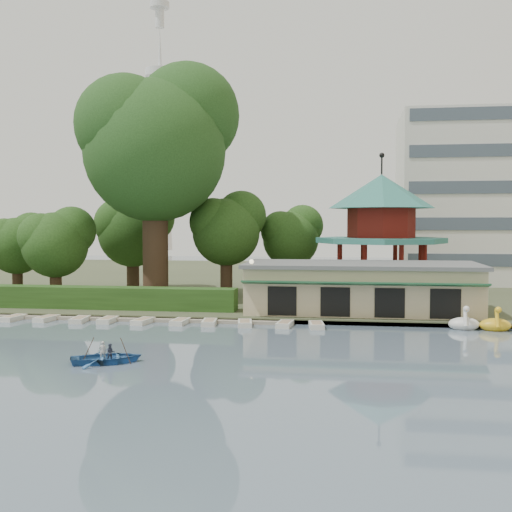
% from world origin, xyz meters
% --- Properties ---
extents(ground_plane, '(220.00, 220.00, 0.00)m').
position_xyz_m(ground_plane, '(0.00, 0.00, 0.00)').
color(ground_plane, slate).
rests_on(ground_plane, ground).
extents(shore, '(220.00, 70.00, 0.40)m').
position_xyz_m(shore, '(0.00, 52.00, 0.20)').
color(shore, '#424930').
rests_on(shore, ground).
extents(embankment, '(220.00, 0.60, 0.30)m').
position_xyz_m(embankment, '(0.00, 17.30, 0.15)').
color(embankment, gray).
rests_on(embankment, ground).
extents(dock, '(34.00, 1.60, 0.24)m').
position_xyz_m(dock, '(-12.00, 17.20, 0.12)').
color(dock, gray).
rests_on(dock, ground).
extents(boathouse, '(18.60, 9.39, 3.90)m').
position_xyz_m(boathouse, '(10.00, 21.97, 2.37)').
color(boathouse, tan).
rests_on(boathouse, shore).
extents(pavilion, '(12.40, 12.40, 13.50)m').
position_xyz_m(pavilion, '(12.00, 32.00, 7.48)').
color(pavilion, tan).
rests_on(pavilion, shore).
extents(broadcast_tower, '(8.00, 8.00, 96.00)m').
position_xyz_m(broadcast_tower, '(-42.00, 140.00, 33.98)').
color(broadcast_tower, silver).
rests_on(broadcast_tower, ground).
extents(hedge, '(30.00, 2.00, 1.80)m').
position_xyz_m(hedge, '(-15.00, 20.50, 1.30)').
color(hedge, '#264A19').
rests_on(hedge, shore).
extents(lamp_post, '(0.36, 0.36, 4.28)m').
position_xyz_m(lamp_post, '(1.50, 19.00, 3.34)').
color(lamp_post, black).
rests_on(lamp_post, shore).
extents(big_tree, '(14.58, 13.59, 22.36)m').
position_xyz_m(big_tree, '(-8.82, 28.21, 15.37)').
color(big_tree, '#3A281C').
rests_on(big_tree, shore).
extents(small_trees, '(38.84, 16.93, 10.45)m').
position_xyz_m(small_trees, '(-12.43, 32.22, 6.53)').
color(small_trees, '#3A281C').
rests_on(small_trees, shore).
extents(moored_rowboats, '(34.85, 2.74, 0.36)m').
position_xyz_m(moored_rowboats, '(-10.08, 15.87, 0.18)').
color(moored_rowboats, beige).
rests_on(moored_rowboats, ground).
extents(rowboat_with_passengers, '(6.33, 5.56, 2.01)m').
position_xyz_m(rowboat_with_passengers, '(-3.86, 2.50, 0.55)').
color(rowboat_with_passengers, '#31659F').
rests_on(rowboat_with_passengers, ground).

